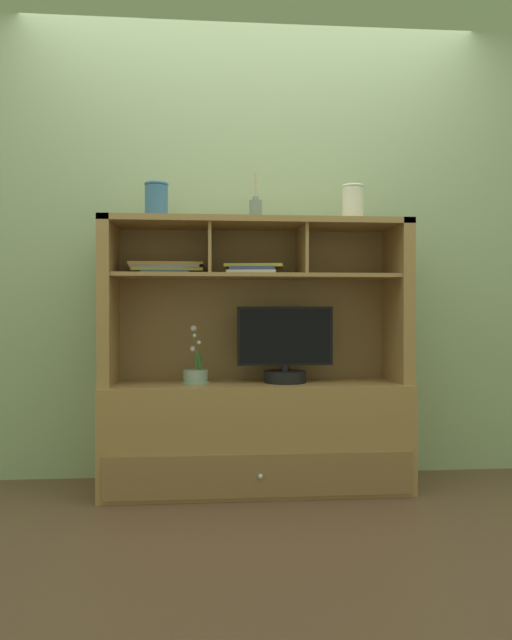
% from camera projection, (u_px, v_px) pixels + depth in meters
% --- Properties ---
extents(floor_plane, '(6.00, 6.00, 0.02)m').
position_uv_depth(floor_plane, '(256.00, 489.00, 3.14)').
color(floor_plane, brown).
rests_on(floor_plane, ground).
extents(back_wall, '(6.00, 0.02, 2.80)m').
position_uv_depth(back_wall, '(252.00, 223.00, 3.38)').
color(back_wall, '#97AE81').
rests_on(back_wall, ground).
extents(media_console, '(1.55, 0.49, 1.37)m').
position_uv_depth(media_console, '(256.00, 406.00, 3.14)').
color(media_console, '#A27945').
rests_on(media_console, ground).
extents(tv_monitor, '(0.49, 0.22, 0.39)m').
position_uv_depth(tv_monitor, '(285.00, 351.00, 3.12)').
color(tv_monitor, black).
rests_on(tv_monitor, media_console).
extents(potted_orchid, '(0.14, 0.14, 0.29)m').
position_uv_depth(potted_orchid, '(196.00, 375.00, 3.08)').
color(potted_orchid, gray).
rests_on(potted_orchid, media_console).
extents(magazine_stack_left, '(0.38, 0.25, 0.06)m').
position_uv_depth(magazine_stack_left, '(167.00, 268.00, 3.14)').
color(magazine_stack_left, '#385982').
rests_on(magazine_stack_left, media_console).
extents(magazine_stack_centre, '(0.32, 0.28, 0.05)m').
position_uv_depth(magazine_stack_centre, '(253.00, 269.00, 3.12)').
color(magazine_stack_centre, beige).
rests_on(magazine_stack_centre, media_console).
extents(diffuser_bottle, '(0.07, 0.07, 0.25)m').
position_uv_depth(diffuser_bottle, '(256.00, 210.00, 3.14)').
color(diffuser_bottle, slate).
rests_on(diffuser_bottle, media_console).
extents(ceramic_vase, '(0.12, 0.12, 0.18)m').
position_uv_depth(ceramic_vase, '(156.00, 200.00, 3.05)').
color(ceramic_vase, '#3A6892').
rests_on(ceramic_vase, media_console).
extents(accent_vase, '(0.11, 0.11, 0.19)m').
position_uv_depth(accent_vase, '(353.00, 203.00, 3.16)').
color(accent_vase, silver).
rests_on(accent_vase, media_console).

